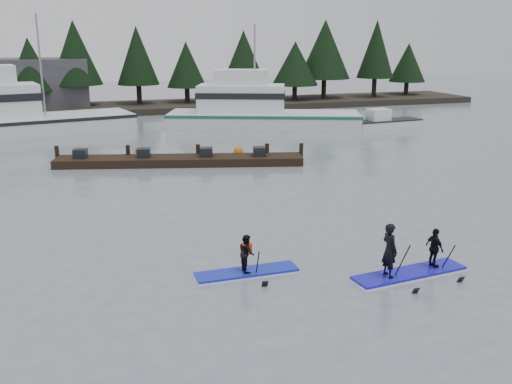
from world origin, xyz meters
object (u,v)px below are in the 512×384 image
object	(u,v)px
floating_dock	(180,161)
paddleboard_solo	(247,262)
paddleboard_duo	(409,259)
fishing_boat_large	(7,125)
fishing_boat_medium	(259,119)

from	to	relation	value
floating_dock	paddleboard_solo	size ratio (longest dim) A/B	4.37
paddleboard_solo	paddleboard_duo	world-z (taller)	paddleboard_duo
fishing_boat_large	paddleboard_solo	bearing A→B (deg)	-83.99
floating_dock	paddleboard_duo	size ratio (longest dim) A/B	3.65
fishing_boat_medium	paddleboard_duo	size ratio (longest dim) A/B	4.11
paddleboard_solo	paddleboard_duo	size ratio (longest dim) A/B	0.83
paddleboard_duo	floating_dock	bearing A→B (deg)	95.84
paddleboard_solo	paddleboard_duo	xyz separation A→B (m)	(4.62, -1.60, 0.16)
fishing_boat_large	paddleboard_duo	bearing A→B (deg)	-77.39
fishing_boat_medium	floating_dock	bearing A→B (deg)	-104.96
fishing_boat_large	floating_dock	bearing A→B (deg)	-64.86
fishing_boat_medium	floating_dock	size ratio (longest dim) A/B	1.13
paddleboard_duo	paddleboard_solo	bearing A→B (deg)	154.62
fishing_boat_large	paddleboard_solo	size ratio (longest dim) A/B	5.55
floating_dock	paddleboard_solo	xyz separation A→B (m)	(-0.87, -15.87, 0.16)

